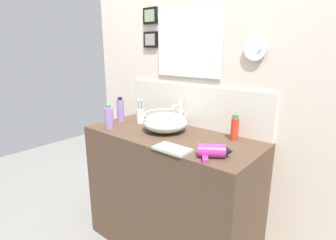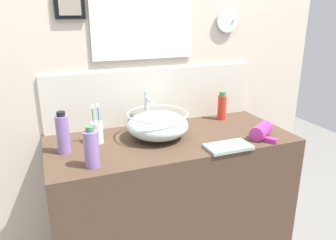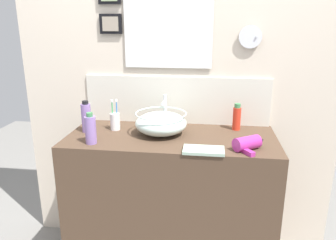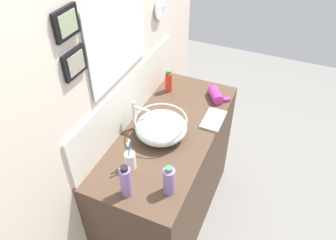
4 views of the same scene
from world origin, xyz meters
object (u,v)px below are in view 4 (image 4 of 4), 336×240
(glass_bowl_sink, at_px, (161,127))
(lotion_bottle, at_px, (169,181))
(soap_dispenser, at_px, (126,181))
(toothbrush_cup, at_px, (130,160))
(hand_towel, at_px, (213,120))
(faucet, at_px, (136,114))
(hair_drier, at_px, (215,94))
(shampoo_bottle, at_px, (169,81))

(glass_bowl_sink, relative_size, lotion_bottle, 1.75)
(lotion_bottle, xyz_separation_m, soap_dispenser, (-0.10, 0.19, 0.01))
(toothbrush_cup, xyz_separation_m, hand_towel, (0.57, -0.30, -0.05))
(faucet, bearing_deg, hair_drier, -34.76)
(hair_drier, xyz_separation_m, shampoo_bottle, (-0.05, 0.34, 0.04))
(soap_dispenser, bearing_deg, hand_towel, -17.70)
(faucet, xyz_separation_m, lotion_bottle, (-0.37, -0.38, -0.04))
(soap_dispenser, xyz_separation_m, hand_towel, (0.74, -0.24, -0.09))
(hair_drier, height_order, soap_dispenser, soap_dispenser)
(glass_bowl_sink, xyz_separation_m, lotion_bottle, (-0.37, -0.21, 0.01))
(glass_bowl_sink, bearing_deg, hair_drier, -20.25)
(shampoo_bottle, height_order, soap_dispenser, soap_dispenser)
(glass_bowl_sink, bearing_deg, lotion_bottle, -150.32)
(hair_drier, bearing_deg, faucet, 145.24)
(hair_drier, bearing_deg, hand_towel, -165.25)
(lotion_bottle, bearing_deg, faucet, 45.58)
(toothbrush_cup, distance_m, hand_towel, 0.65)
(faucet, bearing_deg, hand_towel, -57.34)
(shampoo_bottle, distance_m, hand_towel, 0.45)
(lotion_bottle, xyz_separation_m, hand_towel, (0.64, -0.04, -0.08))
(faucet, distance_m, shampoo_bottle, 0.47)
(glass_bowl_sink, height_order, lotion_bottle, lotion_bottle)
(faucet, height_order, hair_drier, faucet)
(soap_dispenser, bearing_deg, shampoo_bottle, 10.20)
(shampoo_bottle, distance_m, lotion_bottle, 0.91)
(glass_bowl_sink, bearing_deg, faucet, 90.00)
(hair_drier, distance_m, soap_dispenser, 1.00)
(lotion_bottle, bearing_deg, glass_bowl_sink, 29.68)
(shampoo_bottle, relative_size, soap_dispenser, 0.86)
(glass_bowl_sink, relative_size, faucet, 1.50)
(toothbrush_cup, distance_m, lotion_bottle, 0.27)
(faucet, bearing_deg, lotion_bottle, -134.42)
(glass_bowl_sink, distance_m, toothbrush_cup, 0.31)
(glass_bowl_sink, xyz_separation_m, shampoo_bottle, (0.47, 0.15, 0.01))
(shampoo_bottle, xyz_separation_m, soap_dispenser, (-0.93, -0.17, 0.01))
(hand_towel, bearing_deg, glass_bowl_sink, 136.75)
(faucet, distance_m, toothbrush_cup, 0.33)
(faucet, height_order, lotion_bottle, faucet)
(soap_dispenser, bearing_deg, toothbrush_cup, 22.06)
(faucet, bearing_deg, glass_bowl_sink, -90.00)
(soap_dispenser, bearing_deg, faucet, 21.52)
(glass_bowl_sink, height_order, shampoo_bottle, shampoo_bottle)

